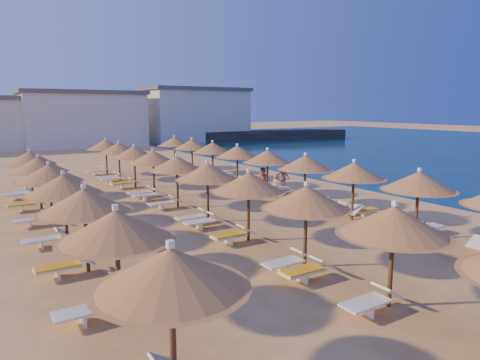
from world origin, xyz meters
TOP-DOWN VIEW (x-y plane):
  - ground at (0.00, 0.00)m, footprint 220.00×220.00m
  - jetty at (27.85, 40.89)m, footprint 30.14×10.60m
  - hotel_blocks at (4.23, 44.90)m, footprint 46.97×9.56m
  - parasol_row_east at (3.81, 1.73)m, footprint 2.92×36.21m
  - parasol_row_west at (-1.93, 1.73)m, footprint 2.92×36.21m
  - parasol_row_inland at (-8.01, 1.73)m, footprint 2.92×22.90m
  - loungers at (-0.69, 1.67)m, footprint 14.96×34.80m
  - beachgoer_b at (3.76, 5.40)m, footprint 0.79×0.91m
  - beachgoer_a at (3.10, 3.33)m, footprint 0.40×0.59m
  - beachgoer_c at (5.42, 5.66)m, footprint 0.78×0.97m

SIDE VIEW (x-z plane):
  - ground at x=0.00m, z-range 0.00..0.00m
  - loungers at x=-0.69m, z-range 0.01..0.67m
  - jetty at x=27.85m, z-range 0.00..1.50m
  - beachgoer_c at x=5.42m, z-range 0.00..1.54m
  - beachgoer_a at x=3.10m, z-range 0.00..1.58m
  - beachgoer_b at x=3.76m, z-range 0.00..1.61m
  - parasol_row_east at x=3.81m, z-range 0.85..3.67m
  - parasol_row_west at x=-1.93m, z-range 0.85..3.67m
  - parasol_row_inland at x=-8.01m, z-range 0.85..3.67m
  - hotel_blocks at x=4.23m, z-range -0.35..7.75m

